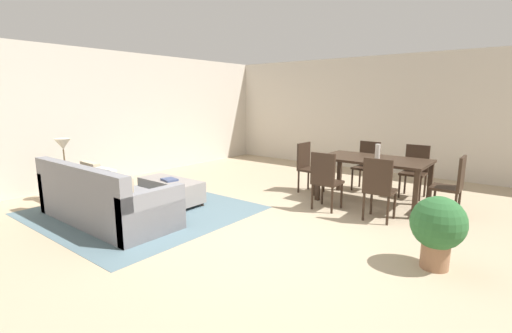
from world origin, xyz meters
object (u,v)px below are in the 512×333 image
(dining_chair_far_left, at_px, (367,163))
(vase_centerpiece, at_px, (378,152))
(table_lamp, at_px, (63,145))
(couch, at_px, (104,201))
(dining_table, at_px, (374,163))
(dining_chair_head_west, at_px, (308,164))
(book_on_ottoman, at_px, (169,180))
(dining_chair_far_right, at_px, (415,168))
(potted_plant, at_px, (438,227))
(dining_chair_head_east, at_px, (453,183))
(dining_chair_near_left, at_px, (325,178))
(ottoman_table, at_px, (171,190))
(side_table, at_px, (66,176))
(dining_chair_near_right, at_px, (379,186))

(dining_chair_far_left, xyz_separation_m, vase_centerpiece, (0.48, -0.85, 0.36))
(table_lamp, bearing_deg, couch, -5.32)
(couch, relative_size, dining_chair_far_left, 2.49)
(couch, xyz_separation_m, dining_table, (2.67, 3.26, 0.38))
(dining_chair_head_west, height_order, book_on_ottoman, dining_chair_head_west)
(dining_table, bearing_deg, dining_chair_far_right, 62.61)
(vase_centerpiece, bearing_deg, potted_plant, -54.79)
(dining_chair_head_east, distance_m, vase_centerpiece, 1.18)
(table_lamp, distance_m, dining_chair_head_west, 4.25)
(dining_table, xyz_separation_m, dining_chair_near_left, (-0.44, -0.85, -0.15))
(dining_chair_far_right, relative_size, vase_centerpiece, 3.77)
(ottoman_table, relative_size, potted_plant, 1.54)
(table_lamp, height_order, dining_chair_head_east, table_lamp)
(ottoman_table, relative_size, dining_table, 0.69)
(dining_chair_near_left, xyz_separation_m, dining_chair_head_east, (1.62, 0.85, 0.00))
(dining_chair_head_east, distance_m, book_on_ottoman, 4.35)
(side_table, height_order, dining_table, dining_table)
(dining_chair_far_left, relative_size, book_on_ottoman, 3.54)
(dining_chair_near_right, xyz_separation_m, dining_chair_head_east, (0.79, 0.85, 0.00))
(book_on_ottoman, xyz_separation_m, potted_plant, (3.98, 0.25, 0.03))
(table_lamp, distance_m, dining_chair_head_east, 6.17)
(dining_chair_far_left, relative_size, dining_chair_head_east, 1.00)
(ottoman_table, height_order, dining_chair_near_right, dining_chair_near_right)
(ottoman_table, distance_m, dining_table, 3.40)
(couch, relative_size, dining_chair_far_right, 2.49)
(ottoman_table, bearing_deg, dining_chair_far_right, 43.71)
(dining_chair_near_right, height_order, dining_chair_head_west, same)
(ottoman_table, relative_size, dining_chair_head_east, 1.28)
(ottoman_table, xyz_separation_m, dining_chair_far_left, (2.22, 2.91, 0.29))
(dining_table, height_order, vase_centerpiece, vase_centerpiece)
(dining_chair_far_right, bearing_deg, side_table, -138.91)
(dining_chair_far_right, bearing_deg, potted_plant, -71.06)
(dining_table, height_order, dining_chair_far_left, dining_chair_far_left)
(dining_chair_far_right, bearing_deg, dining_chair_head_west, -152.00)
(vase_centerpiece, bearing_deg, dining_chair_far_left, 119.58)
(table_lamp, xyz_separation_m, dining_chair_head_west, (2.89, 3.09, -0.44))
(side_table, xyz_separation_m, dining_chair_far_left, (3.70, 3.94, 0.08))
(couch, xyz_separation_m, dining_chair_near_left, (2.23, 2.40, 0.23))
(book_on_ottoman, bearing_deg, dining_chair_far_right, 44.69)
(side_table, distance_m, dining_chair_far_left, 5.40)
(ottoman_table, distance_m, book_on_ottoman, 0.20)
(ottoman_table, bearing_deg, couch, -91.56)
(couch, bearing_deg, table_lamp, 174.68)
(dining_chair_near_left, bearing_deg, vase_centerpiece, 58.52)
(dining_chair_near_left, xyz_separation_m, book_on_ottoman, (-2.16, -1.30, -0.10))
(vase_centerpiece, bearing_deg, dining_chair_head_east, 1.40)
(dining_table, distance_m, dining_chair_head_west, 1.23)
(dining_chair_head_east, bearing_deg, potted_plant, -84.08)
(dining_table, height_order, dining_chair_head_west, dining_chair_head_west)
(side_table, distance_m, book_on_ottoman, 1.80)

